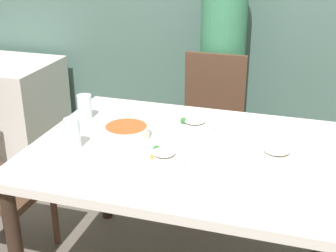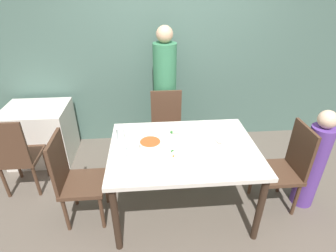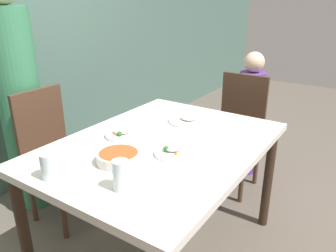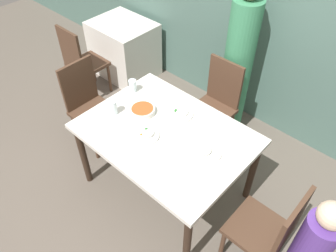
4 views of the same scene
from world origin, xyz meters
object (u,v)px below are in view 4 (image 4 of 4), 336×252
Objects in this scene: bowl_curry at (143,110)px; chair_child_spot at (269,230)px; plate_rice_adult at (146,135)px; glass_water_tall at (133,86)px; chair_adult_spot at (216,103)px; person_adult at (238,66)px.

chair_child_spot is at bearing -3.26° from bowl_curry.
plate_rice_adult is (-1.11, -0.10, 0.28)m from chair_child_spot.
bowl_curry is at bearing -28.26° from glass_water_tall.
chair_child_spot is 1.14m from plate_rice_adult.
chair_adult_spot is at bearing 52.63° from glass_water_tall.
chair_child_spot is 1.66m from person_adult.
chair_child_spot is 4.35× the size of plate_rice_adult.
chair_adult_spot is 1.42m from chair_child_spot.
person_adult is 1.09m from glass_water_tall.
chair_child_spot is 1.36m from bowl_curry.
chair_adult_spot and chair_child_spot have the same top height.
glass_water_tall reaches higher than plate_rice_adult.
plate_rice_adult is (0.00, -0.99, 0.28)m from chair_adult_spot.
glass_water_tall reaches higher than bowl_curry.
glass_water_tall is (-0.51, 0.33, 0.04)m from plate_rice_adult.
person_adult is 7.72× the size of plate_rice_adult.
chair_adult_spot reaches higher than plate_rice_adult.
chair_adult_spot is 4.35× the size of plate_rice_adult.
glass_water_tall is at bearing -117.40° from person_adult.
plate_rice_adult is (0.00, -1.30, -0.01)m from person_adult.
person_adult is 1.14m from bowl_curry.
person_adult is 13.83× the size of glass_water_tall.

